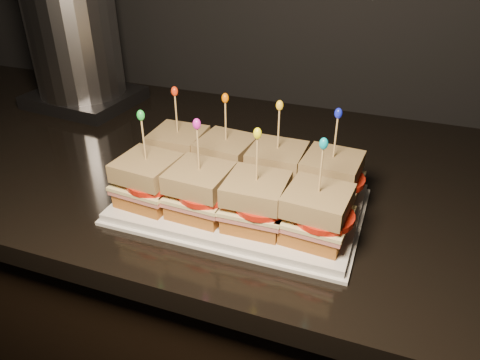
% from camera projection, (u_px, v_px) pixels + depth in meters
% --- Properties ---
extents(cabinet, '(2.35, 0.68, 0.86)m').
position_uv_depth(cabinet, '(197.00, 317.00, 1.19)').
color(cabinet, black).
rests_on(cabinet, ground).
extents(granite_slab, '(2.39, 0.72, 0.04)m').
position_uv_depth(granite_slab, '(187.00, 163.00, 0.96)').
color(granite_slab, black).
rests_on(granite_slab, cabinet).
extents(platter, '(0.39, 0.24, 0.02)m').
position_uv_depth(platter, '(240.00, 204.00, 0.78)').
color(platter, white).
rests_on(platter, granite_slab).
extents(platter_rim, '(0.40, 0.25, 0.01)m').
position_uv_depth(platter_rim, '(240.00, 206.00, 0.79)').
color(platter_rim, white).
rests_on(platter_rim, granite_slab).
extents(sandwich_0_bread_bot, '(0.09, 0.09, 0.02)m').
position_uv_depth(sandwich_0_bread_bot, '(180.00, 164.00, 0.86)').
color(sandwich_0_bread_bot, brown).
rests_on(sandwich_0_bread_bot, platter).
extents(sandwich_0_ham, '(0.10, 0.09, 0.01)m').
position_uv_depth(sandwich_0_ham, '(179.00, 156.00, 0.85)').
color(sandwich_0_ham, '#BD6358').
rests_on(sandwich_0_ham, sandwich_0_bread_bot).
extents(sandwich_0_cheese, '(0.10, 0.09, 0.01)m').
position_uv_depth(sandwich_0_cheese, '(179.00, 153.00, 0.85)').
color(sandwich_0_cheese, beige).
rests_on(sandwich_0_cheese, sandwich_0_ham).
extents(sandwich_0_tomato, '(0.09, 0.09, 0.01)m').
position_uv_depth(sandwich_0_tomato, '(183.00, 152.00, 0.84)').
color(sandwich_0_tomato, red).
rests_on(sandwich_0_tomato, sandwich_0_cheese).
extents(sandwich_0_bread_top, '(0.09, 0.09, 0.03)m').
position_uv_depth(sandwich_0_bread_top, '(178.00, 139.00, 0.83)').
color(sandwich_0_bread_top, '#4D2C0D').
rests_on(sandwich_0_bread_top, sandwich_0_tomato).
extents(sandwich_0_pick, '(0.00, 0.00, 0.09)m').
position_uv_depth(sandwich_0_pick, '(176.00, 116.00, 0.81)').
color(sandwich_0_pick, tan).
rests_on(sandwich_0_pick, sandwich_0_bread_top).
extents(sandwich_0_frill, '(0.01, 0.01, 0.02)m').
position_uv_depth(sandwich_0_frill, '(174.00, 91.00, 0.79)').
color(sandwich_0_frill, red).
rests_on(sandwich_0_frill, sandwich_0_pick).
extents(sandwich_1_bread_bot, '(0.09, 0.09, 0.02)m').
position_uv_depth(sandwich_1_bread_bot, '(226.00, 173.00, 0.83)').
color(sandwich_1_bread_bot, brown).
rests_on(sandwich_1_bread_bot, platter).
extents(sandwich_1_ham, '(0.10, 0.10, 0.01)m').
position_uv_depth(sandwich_1_ham, '(226.00, 165.00, 0.82)').
color(sandwich_1_ham, '#BD6358').
rests_on(sandwich_1_ham, sandwich_1_bread_bot).
extents(sandwich_1_cheese, '(0.11, 0.10, 0.01)m').
position_uv_depth(sandwich_1_cheese, '(226.00, 161.00, 0.82)').
color(sandwich_1_cheese, beige).
rests_on(sandwich_1_cheese, sandwich_1_ham).
extents(sandwich_1_tomato, '(0.09, 0.09, 0.01)m').
position_uv_depth(sandwich_1_tomato, '(231.00, 160.00, 0.81)').
color(sandwich_1_tomato, red).
rests_on(sandwich_1_tomato, sandwich_1_cheese).
extents(sandwich_1_bread_top, '(0.10, 0.10, 0.03)m').
position_uv_depth(sandwich_1_bread_top, '(226.00, 147.00, 0.81)').
color(sandwich_1_bread_top, '#4D2C0D').
rests_on(sandwich_1_bread_top, sandwich_1_tomato).
extents(sandwich_1_pick, '(0.00, 0.00, 0.09)m').
position_uv_depth(sandwich_1_pick, '(226.00, 123.00, 0.78)').
color(sandwich_1_pick, tan).
rests_on(sandwich_1_pick, sandwich_1_bread_top).
extents(sandwich_1_frill, '(0.01, 0.01, 0.02)m').
position_uv_depth(sandwich_1_frill, '(225.00, 98.00, 0.76)').
color(sandwich_1_frill, orange).
rests_on(sandwich_1_frill, sandwich_1_pick).
extents(sandwich_2_bread_bot, '(0.09, 0.09, 0.02)m').
position_uv_depth(sandwich_2_bread_bot, '(276.00, 182.00, 0.80)').
color(sandwich_2_bread_bot, brown).
rests_on(sandwich_2_bread_bot, platter).
extents(sandwich_2_ham, '(0.10, 0.09, 0.01)m').
position_uv_depth(sandwich_2_ham, '(276.00, 174.00, 0.80)').
color(sandwich_2_ham, '#BD6358').
rests_on(sandwich_2_ham, sandwich_2_bread_bot).
extents(sandwich_2_cheese, '(0.10, 0.09, 0.01)m').
position_uv_depth(sandwich_2_cheese, '(277.00, 170.00, 0.79)').
color(sandwich_2_cheese, beige).
rests_on(sandwich_2_cheese, sandwich_2_ham).
extents(sandwich_2_tomato, '(0.09, 0.09, 0.01)m').
position_uv_depth(sandwich_2_tomato, '(283.00, 169.00, 0.78)').
color(sandwich_2_tomato, red).
rests_on(sandwich_2_tomato, sandwich_2_cheese).
extents(sandwich_2_bread_top, '(0.09, 0.09, 0.03)m').
position_uv_depth(sandwich_2_bread_top, '(277.00, 156.00, 0.78)').
color(sandwich_2_bread_top, '#4D2C0D').
rests_on(sandwich_2_bread_top, sandwich_2_tomato).
extents(sandwich_2_pick, '(0.00, 0.00, 0.09)m').
position_uv_depth(sandwich_2_pick, '(278.00, 131.00, 0.76)').
color(sandwich_2_pick, tan).
rests_on(sandwich_2_pick, sandwich_2_bread_top).
extents(sandwich_2_frill, '(0.01, 0.01, 0.02)m').
position_uv_depth(sandwich_2_frill, '(280.00, 105.00, 0.73)').
color(sandwich_2_frill, yellow).
rests_on(sandwich_2_frill, sandwich_2_pick).
extents(sandwich_3_bread_bot, '(0.09, 0.09, 0.02)m').
position_uv_depth(sandwich_3_bread_bot, '(329.00, 192.00, 0.78)').
color(sandwich_3_bread_bot, brown).
rests_on(sandwich_3_bread_bot, platter).
extents(sandwich_3_ham, '(0.10, 0.10, 0.01)m').
position_uv_depth(sandwich_3_ham, '(330.00, 183.00, 0.77)').
color(sandwich_3_ham, '#BD6358').
rests_on(sandwich_3_ham, sandwich_3_bread_bot).
extents(sandwich_3_cheese, '(0.10, 0.10, 0.01)m').
position_uv_depth(sandwich_3_cheese, '(331.00, 180.00, 0.77)').
color(sandwich_3_cheese, beige).
rests_on(sandwich_3_cheese, sandwich_3_ham).
extents(sandwich_3_tomato, '(0.09, 0.09, 0.01)m').
position_uv_depth(sandwich_3_tomato, '(338.00, 179.00, 0.75)').
color(sandwich_3_tomato, red).
rests_on(sandwich_3_tomato, sandwich_3_cheese).
extents(sandwich_3_bread_top, '(0.09, 0.09, 0.03)m').
position_uv_depth(sandwich_3_bread_top, '(332.00, 165.00, 0.75)').
color(sandwich_3_bread_top, '#4D2C0D').
rests_on(sandwich_3_bread_top, sandwich_3_tomato).
extents(sandwich_3_pick, '(0.00, 0.00, 0.09)m').
position_uv_depth(sandwich_3_pick, '(335.00, 140.00, 0.73)').
color(sandwich_3_pick, tan).
rests_on(sandwich_3_pick, sandwich_3_bread_top).
extents(sandwich_3_frill, '(0.01, 0.01, 0.02)m').
position_uv_depth(sandwich_3_frill, '(338.00, 113.00, 0.71)').
color(sandwich_3_frill, '#131DCE').
rests_on(sandwich_3_frill, sandwich_3_pick).
extents(sandwich_4_bread_bot, '(0.09, 0.09, 0.02)m').
position_uv_depth(sandwich_4_bread_bot, '(150.00, 194.00, 0.77)').
color(sandwich_4_bread_bot, brown).
rests_on(sandwich_4_bread_bot, platter).
extents(sandwich_4_ham, '(0.10, 0.10, 0.01)m').
position_uv_depth(sandwich_4_ham, '(149.00, 186.00, 0.76)').
color(sandwich_4_ham, '#BD6358').
rests_on(sandwich_4_ham, sandwich_4_bread_bot).
extents(sandwich_4_cheese, '(0.11, 0.10, 0.01)m').
position_uv_depth(sandwich_4_cheese, '(149.00, 182.00, 0.76)').
color(sandwich_4_cheese, beige).
rests_on(sandwich_4_cheese, sandwich_4_ham).
extents(sandwich_4_tomato, '(0.09, 0.09, 0.01)m').
position_uv_depth(sandwich_4_tomato, '(153.00, 181.00, 0.75)').
color(sandwich_4_tomato, red).
rests_on(sandwich_4_tomato, sandwich_4_cheese).
extents(sandwich_4_bread_top, '(0.10, 0.10, 0.03)m').
position_uv_depth(sandwich_4_bread_top, '(147.00, 168.00, 0.75)').
color(sandwich_4_bread_top, '#4D2C0D').
rests_on(sandwich_4_bread_top, sandwich_4_tomato).
extents(sandwich_4_pick, '(0.00, 0.00, 0.09)m').
position_uv_depth(sandwich_4_pick, '(144.00, 142.00, 0.72)').
color(sandwich_4_pick, tan).
rests_on(sandwich_4_pick, sandwich_4_bread_top).
extents(sandwich_4_frill, '(0.01, 0.01, 0.02)m').
position_uv_depth(sandwich_4_frill, '(141.00, 115.00, 0.70)').
color(sandwich_4_frill, green).
rests_on(sandwich_4_frill, sandwich_4_pick).
extents(sandwich_5_bread_bot, '(0.09, 0.09, 0.02)m').
position_uv_depth(sandwich_5_bread_bot, '(201.00, 205.00, 0.74)').
color(sandwich_5_bread_bot, brown).
rests_on(sandwich_5_bread_bot, platter).
extents(sandwich_5_ham, '(0.10, 0.10, 0.01)m').
position_uv_depth(sandwich_5_ham, '(200.00, 196.00, 0.74)').
color(sandwich_5_ham, '#BD6358').
rests_on(sandwich_5_ham, sandwich_5_bread_bot).
extents(sandwich_5_cheese, '(0.10, 0.10, 0.01)m').
position_uv_depth(sandwich_5_cheese, '(200.00, 193.00, 0.73)').
color(sandwich_5_cheese, beige).
rests_on(sandwich_5_cheese, sandwich_5_ham).
extents(sandwich_5_tomato, '(0.09, 0.09, 0.01)m').
position_uv_depth(sandwich_5_tomato, '(206.00, 192.00, 0.72)').
color(sandwich_5_tomato, red).
rests_on(sandwich_5_tomato, sandwich_5_cheese).
extents(sandwich_5_bread_top, '(0.09, 0.09, 0.03)m').
position_uv_depth(sandwich_5_bread_top, '(199.00, 178.00, 0.72)').
color(sandwich_5_bread_top, '#4D2C0D').
rests_on(sandwich_5_bread_top, sandwich_5_tomato).
extents(sandwich_5_pick, '(0.00, 0.00, 0.09)m').
position_uv_depth(sandwich_5_pick, '(198.00, 152.00, 0.69)').
color(sandwich_5_pick, tan).
rests_on(sandwich_5_pick, sandwich_5_bread_top).
extents(sandwich_5_frill, '(0.01, 0.01, 0.02)m').
position_uv_depth(sandwich_5_frill, '(197.00, 124.00, 0.67)').
color(sandwich_5_frill, '#D61FC0').
rests_on(sandwich_5_frill, sandwich_5_pick).
extents(sandwich_6_bread_bot, '(0.09, 0.09, 0.02)m').
position_uv_depth(sandwich_6_bread_bot, '(256.00, 217.00, 0.72)').
color(sandwich_6_bread_bot, brown).
rests_on(sandwich_6_bread_bot, platter).
extents(sandwich_6_ham, '(0.10, 0.09, 0.01)m').
position_uv_depth(sandwich_6_ham, '(256.00, 208.00, 0.71)').
color(sandwich_6_ham, '#BD6358').
rests_on(sandwich_6_ham, sandwich_6_bread_bot).
extents(sandwich_6_cheese, '(0.10, 0.10, 0.01)m').
position_uv_depth(sandwich_6_cheese, '(256.00, 204.00, 0.70)').
color(sandwich_6_cheese, beige).
rests_on(sandwich_6_cheese, sandwich_6_ham).
extents(sandwich_6_tomato, '(0.09, 0.09, 0.01)m').
position_uv_depth(sandwich_6_tomato, '(262.00, 203.00, 0.69)').
color(sandwich_6_tomato, red).
rests_on(sandwich_6_tomato, sandwich_6_cheese).
extents(sandwich_6_bread_top, '(0.09, 0.09, 0.03)m').
position_uv_depth(sandwich_6_bread_top, '(256.00, 189.00, 0.69)').
color(sandwich_6_bread_top, '#4D2C0D').
rests_on(sandwich_6_bread_top, sandwich_6_tomato).
extents(sandwich_6_pick, '(0.00, 0.00, 0.09)m').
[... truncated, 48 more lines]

